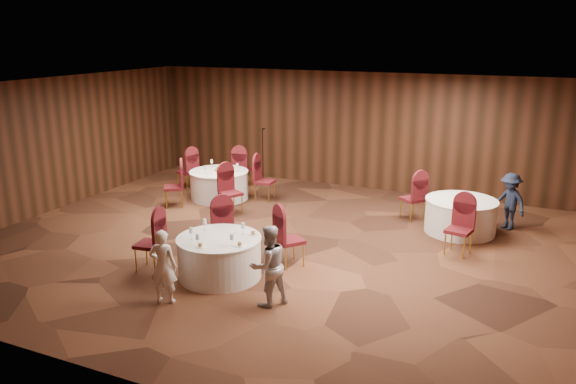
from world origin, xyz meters
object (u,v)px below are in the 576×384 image
at_px(man_c, 510,201).
at_px(mic_stand, 263,168).
at_px(table_main, 220,257).
at_px(woman_b, 268,265).
at_px(table_left, 219,185).
at_px(table_right, 460,216).
at_px(woman_a, 163,266).

bearing_deg(man_c, mic_stand, -152.64).
bearing_deg(man_c, table_main, -95.52).
relative_size(table_main, woman_b, 1.12).
distance_m(mic_stand, man_c, 6.81).
height_order(table_left, woman_b, woman_b).
bearing_deg(table_main, man_c, 46.75).
bearing_deg(table_main, table_right, 49.20).
xyz_separation_m(table_left, woman_a, (2.23, -5.45, 0.24)).
xyz_separation_m(table_main, woman_a, (-0.31, -1.21, 0.24)).
height_order(table_main, table_left, same).
bearing_deg(table_main, woman_a, -104.21).
relative_size(table_main, table_right, 0.98).
relative_size(mic_stand, man_c, 1.27).
relative_size(table_main, table_left, 0.98).
xyz_separation_m(table_main, woman_b, (1.26, -0.59, 0.29)).
relative_size(table_right, man_c, 1.21).
bearing_deg(woman_a, man_c, -143.69).
bearing_deg(table_right, woman_a, -125.95).
bearing_deg(table_left, table_right, -0.68).
relative_size(table_left, table_right, 1.00).
relative_size(table_right, woman_a, 1.24).
distance_m(table_left, mic_stand, 1.85).
height_order(woman_b, man_c, woman_b).
height_order(table_main, woman_b, woman_b).
relative_size(table_left, woman_a, 1.24).
height_order(table_main, woman_a, woman_a).
bearing_deg(mic_stand, man_c, -10.38).
xyz_separation_m(table_left, woman_b, (3.81, -4.83, 0.29)).
bearing_deg(woman_b, mic_stand, -117.99).
bearing_deg(table_left, table_main, -59.00).
distance_m(table_right, woman_b, 5.30).
distance_m(woman_a, woman_b, 1.69).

